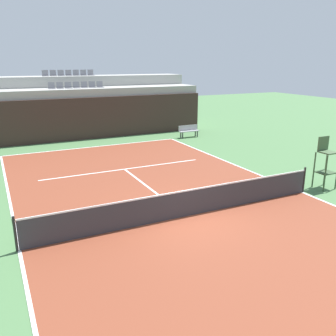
{
  "coord_description": "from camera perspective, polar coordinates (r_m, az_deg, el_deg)",
  "views": [
    {
      "loc": [
        -5.72,
        -10.17,
        5.19
      ],
      "look_at": [
        0.27,
        2.0,
        1.2
      ],
      "focal_mm": 38.72,
      "sensor_mm": 36.0,
      "label": 1
    }
  ],
  "objects": [
    {
      "name": "stands_tier_lower",
      "position": [
        26.93,
        -13.88,
        8.49
      ],
      "size": [
        17.99,
        2.4,
        3.4
      ],
      "primitive_type": "cube",
      "color": "#9E9E99",
      "rests_on": "ground_plane"
    },
    {
      "name": "court_surface",
      "position": [
        12.77,
        2.9,
        -7.59
      ],
      "size": [
        11.0,
        24.0,
        0.01
      ],
      "primitive_type": "cube",
      "color": "brown",
      "rests_on": "ground_plane"
    },
    {
      "name": "sideline_right",
      "position": [
        15.97,
        20.3,
        -3.59
      ],
      "size": [
        0.1,
        24.0,
        0.0
      ],
      "primitive_type": "cube",
      "color": "white",
      "rests_on": "court_surface"
    },
    {
      "name": "baseline_far",
      "position": [
        23.43,
        -11.44,
        3.3
      ],
      "size": [
        11.0,
        0.1,
        0.0
      ],
      "primitive_type": "cube",
      "color": "white",
      "rests_on": "court_surface"
    },
    {
      "name": "seating_row_upper",
      "position": [
        29.16,
        -15.36,
        14.07
      ],
      "size": [
        3.83,
        0.44,
        0.44
      ],
      "color": "slate",
      "rests_on": "stands_tier_upper"
    },
    {
      "name": "seating_row_lower",
      "position": [
        26.85,
        -14.2,
        12.37
      ],
      "size": [
        3.83,
        0.44,
        0.44
      ],
      "color": "slate",
      "rests_on": "stands_tier_lower"
    },
    {
      "name": "stands_tier_upper",
      "position": [
        29.22,
        -15.0,
        9.75
      ],
      "size": [
        17.99,
        2.4,
        4.16
      ],
      "primitive_type": "cube",
      "color": "#9E9E99",
      "rests_on": "ground_plane"
    },
    {
      "name": "back_wall",
      "position": [
        25.66,
        -13.17,
        7.54
      ],
      "size": [
        17.99,
        0.3,
        2.85
      ],
      "primitive_type": "cube",
      "color": "#33231E",
      "rests_on": "ground_plane"
    },
    {
      "name": "player_bench",
      "position": [
        25.94,
        3.28,
        5.97
      ],
      "size": [
        1.5,
        0.4,
        0.85
      ],
      "color": "#99999E",
      "rests_on": "ground_plane"
    },
    {
      "name": "sideline_left",
      "position": [
        11.41,
        -22.36,
        -11.93
      ],
      "size": [
        0.1,
        24.0,
        0.0
      ],
      "primitive_type": "cube",
      "color": "white",
      "rests_on": "court_surface"
    },
    {
      "name": "umpire_chair",
      "position": [
        16.58,
        23.56,
        1.02
      ],
      "size": [
        0.76,
        0.66,
        2.2
      ],
      "color": "#334C2D",
      "rests_on": "ground_plane"
    },
    {
      "name": "centre_service_line",
      "position": [
        15.44,
        -2.87,
        -3.23
      ],
      "size": [
        0.1,
        6.4,
        0.0
      ],
      "primitive_type": "cube",
      "color": "white",
      "rests_on": "court_surface"
    },
    {
      "name": "ground_plane",
      "position": [
        12.77,
        2.9,
        -7.61
      ],
      "size": [
        80.0,
        80.0,
        0.0
      ],
      "primitive_type": "plane",
      "color": "#477042"
    },
    {
      "name": "service_line_far",
      "position": [
        18.28,
        -6.87,
        -0.18
      ],
      "size": [
        8.26,
        0.1,
        0.0
      ],
      "primitive_type": "cube",
      "color": "white",
      "rests_on": "court_surface"
    },
    {
      "name": "tennis_net",
      "position": [
        12.57,
        2.94,
        -5.5
      ],
      "size": [
        11.08,
        0.08,
        1.07
      ],
      "color": "black",
      "rests_on": "court_surface"
    }
  ]
}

